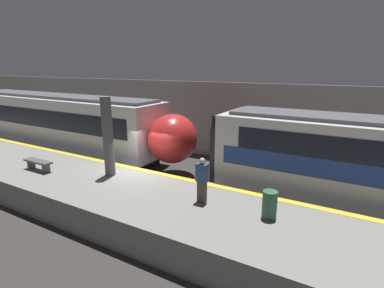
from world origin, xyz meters
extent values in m
plane|color=#33302D|center=(0.00, 0.00, 0.00)|extent=(120.00, 120.00, 0.00)
cube|color=slate|center=(0.00, -2.01, 0.55)|extent=(40.00, 4.02, 1.10)
cube|color=gold|center=(0.00, -0.15, 1.11)|extent=(40.00, 0.30, 0.01)
cube|color=#9E998E|center=(0.00, 6.59, 2.30)|extent=(50.00, 0.15, 4.61)
cylinder|color=#56565B|center=(-0.54, -1.27, 2.73)|extent=(0.42, 0.42, 3.26)
cube|color=black|center=(-8.67, 2.37, 0.33)|extent=(14.26, 2.35, 0.65)
cube|color=silver|center=(-8.67, 2.37, 2.13)|extent=(15.51, 2.86, 2.96)
cube|color=#4C4C51|center=(-8.67, 2.37, 3.69)|extent=(14.88, 2.00, 0.16)
cube|color=black|center=(-8.67, 0.93, 2.49)|extent=(14.26, 0.02, 1.07)
ellipsoid|color=red|center=(0.19, 2.37, 1.99)|extent=(2.42, 2.63, 2.49)
sphere|color=#F2EFCC|center=(1.14, 2.37, 1.54)|extent=(0.20, 0.20, 0.20)
cube|color=black|center=(3.09, 2.37, 1.90)|extent=(0.25, 2.80, 2.37)
cube|color=black|center=(3.09, 2.37, 3.08)|extent=(0.25, 2.52, 0.95)
sphere|color=#EA4C42|center=(2.94, 1.73, 1.48)|extent=(0.18, 0.18, 0.18)
sphere|color=#EA4C42|center=(2.94, 3.02, 1.48)|extent=(0.18, 0.18, 0.18)
cube|color=#473D33|center=(4.00, -1.61, 1.46)|extent=(0.28, 0.20, 0.72)
cube|color=navy|center=(4.00, -1.61, 2.13)|extent=(0.38, 0.24, 0.62)
sphere|color=tan|center=(4.00, -1.61, 2.54)|extent=(0.20, 0.20, 0.20)
cube|color=#4C4C51|center=(-4.19, -2.44, 1.31)|extent=(0.10, 0.32, 0.41)
cube|color=#4C4C51|center=(-3.14, -2.44, 1.31)|extent=(0.10, 0.32, 0.41)
cube|color=#4C4C51|center=(-3.67, -2.44, 1.51)|extent=(1.50, 0.40, 0.08)
cylinder|color=#2D5B38|center=(6.26, -1.57, 1.53)|extent=(0.44, 0.44, 0.85)
camera|label=1|loc=(8.35, -9.80, 5.53)|focal=28.00mm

